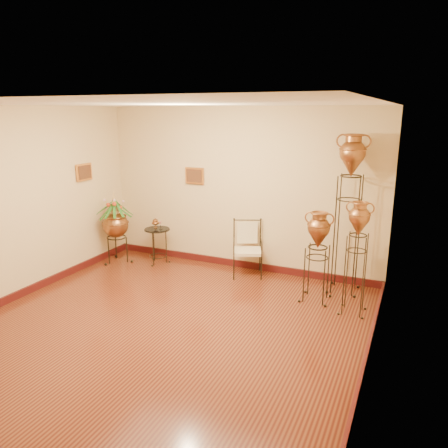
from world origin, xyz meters
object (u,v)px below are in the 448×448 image
at_px(amphora_tall, 348,213).
at_px(armchair, 247,249).
at_px(planter_urn, 115,222).
at_px(side_table, 158,245).
at_px(amphora_mid, 356,258).

height_order(amphora_tall, armchair, amphora_tall).
bearing_deg(amphora_tall, planter_urn, -175.24).
distance_m(armchair, side_table, 1.73).
bearing_deg(side_table, amphora_tall, 1.50).
xyz_separation_m(planter_urn, armchair, (2.45, 0.34, -0.30)).
relative_size(amphora_mid, side_table, 1.93).
distance_m(amphora_mid, side_table, 3.66).
distance_m(amphora_tall, amphora_mid, 0.88).
bearing_deg(side_table, planter_urn, -160.97).
distance_m(amphora_tall, armchair, 1.78).
bearing_deg(armchair, planter_urn, 164.97).
xyz_separation_m(amphora_tall, amphora_mid, (0.25, -0.72, -0.44)).
bearing_deg(amphora_mid, armchair, 158.66).
height_order(armchair, side_table, armchair).
height_order(amphora_tall, planter_urn, amphora_tall).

